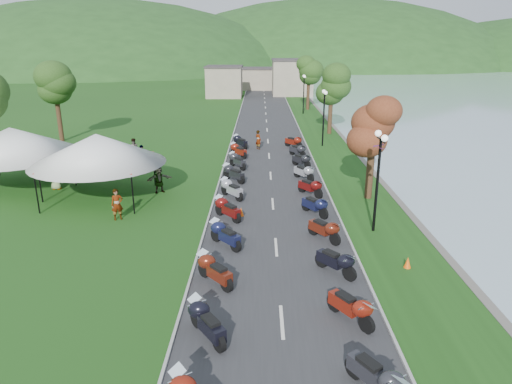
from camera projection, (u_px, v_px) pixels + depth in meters
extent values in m
cube|color=#313134|center=(268.00, 141.00, 44.09)|extent=(7.00, 120.00, 0.02)
cube|color=gray|center=(254.00, 79.00, 86.08)|extent=(18.00, 16.00, 5.00)
imported|color=slate|center=(119.00, 219.00, 24.66)|extent=(0.77, 0.70, 1.72)
imported|color=slate|center=(134.00, 159.00, 37.31)|extent=(0.95, 0.69, 1.74)
imported|color=slate|center=(122.00, 169.00, 34.44)|extent=(1.33, 1.15, 1.96)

